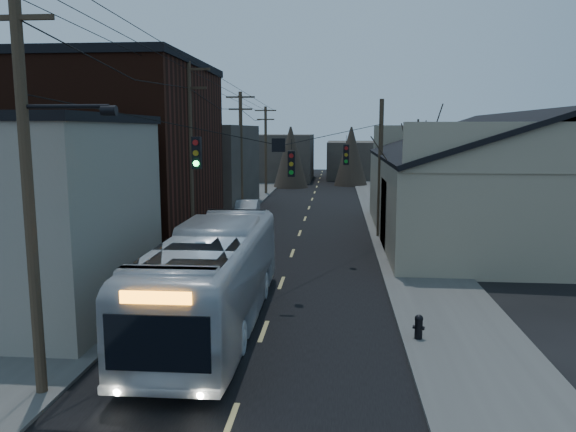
% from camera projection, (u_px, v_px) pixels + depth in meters
% --- Properties ---
extents(road_surface, '(9.00, 110.00, 0.02)m').
position_uv_depth(road_surface, '(303.00, 223.00, 40.36)').
color(road_surface, black).
rests_on(road_surface, ground).
extents(sidewalk_left, '(4.00, 110.00, 0.12)m').
position_uv_depth(sidewalk_left, '(215.00, 221.00, 40.91)').
color(sidewalk_left, '#474744').
rests_on(sidewalk_left, ground).
extents(sidewalk_right, '(4.00, 110.00, 0.12)m').
position_uv_depth(sidewalk_right, '(395.00, 224.00, 39.79)').
color(sidewalk_right, '#474744').
rests_on(sidewalk_right, ground).
extents(building_clapboard, '(8.00, 8.00, 7.00)m').
position_uv_depth(building_clapboard, '(16.00, 220.00, 19.93)').
color(building_clapboard, gray).
rests_on(building_clapboard, ground).
extents(building_brick, '(10.00, 12.00, 10.00)m').
position_uv_depth(building_brick, '(110.00, 160.00, 30.62)').
color(building_brick, black).
rests_on(building_brick, ground).
extents(building_left_far, '(9.00, 14.00, 7.00)m').
position_uv_depth(building_left_far, '(194.00, 168.00, 46.55)').
color(building_left_far, '#362F2B').
rests_on(building_left_far, ground).
extents(warehouse, '(16.16, 20.60, 7.73)m').
position_uv_depth(warehouse, '(513.00, 196.00, 33.90)').
color(warehouse, gray).
rests_on(warehouse, ground).
extents(building_far_left, '(10.00, 12.00, 6.00)m').
position_uv_depth(building_far_left, '(274.00, 157.00, 74.88)').
color(building_far_left, '#362F2B').
rests_on(building_far_left, ground).
extents(building_far_right, '(12.00, 14.00, 5.00)m').
position_uv_depth(building_far_right, '(370.00, 160.00, 78.76)').
color(building_far_right, '#362F2B').
rests_on(building_far_right, ground).
extents(bare_tree, '(0.40, 0.40, 7.20)m').
position_uv_depth(bare_tree, '(416.00, 189.00, 29.40)').
color(bare_tree, black).
rests_on(bare_tree, ground).
extents(utility_lines, '(11.24, 45.28, 10.50)m').
position_uv_depth(utility_lines, '(247.00, 158.00, 34.11)').
color(utility_lines, '#382B1E').
rests_on(utility_lines, ground).
extents(bus, '(3.00, 12.42, 3.45)m').
position_uv_depth(bus, '(213.00, 277.00, 18.98)').
color(bus, silver).
rests_on(bus, ground).
extents(parked_car, '(1.87, 4.71, 1.52)m').
position_uv_depth(parked_car, '(247.00, 211.00, 41.20)').
color(parked_car, '#B0B4B8').
rests_on(parked_car, ground).
extents(fire_hydrant, '(0.38, 0.27, 0.79)m').
position_uv_depth(fire_hydrant, '(419.00, 326.00, 17.70)').
color(fire_hydrant, black).
rests_on(fire_hydrant, sidewalk_right).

